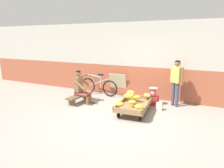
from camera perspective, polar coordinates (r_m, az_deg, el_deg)
ground_plane at (r=5.41m, az=0.10°, el=-10.90°), size 80.00×80.00×0.00m
back_wall at (r=7.50m, az=9.00°, el=6.77°), size 16.00×0.30×2.81m
banana_cart at (r=5.98m, az=6.42°, el=-6.17°), size 0.95×1.50×0.36m
banana_pile at (r=5.97m, az=5.94°, el=-3.93°), size 0.93×1.44×0.27m
low_bench at (r=7.01m, az=-9.54°, el=-3.72°), size 0.38×1.12×0.27m
vendor_seated at (r=6.87m, az=-9.04°, el=-0.87°), size 0.69×0.49×1.14m
plastic_crate at (r=6.83m, az=11.76°, el=-4.71°), size 0.36×0.28×0.30m
weighing_scale at (r=6.75m, az=11.87°, el=-2.25°), size 0.30×0.30×0.29m
bicycle_near_left at (r=7.84m, az=-3.90°, el=-0.65°), size 1.66×0.48×0.86m
sign_board at (r=7.81m, az=1.76°, el=-0.06°), size 0.70×0.27×0.87m
customer_adult at (r=6.70m, az=18.22°, el=1.66°), size 0.43×0.34×1.53m
shopping_bag at (r=6.38m, az=13.55°, el=-6.35°), size 0.18×0.12×0.24m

